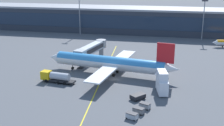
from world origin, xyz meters
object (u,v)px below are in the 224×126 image
(baggage_cart_0, at_px, (132,116))
(fuel_tanker, at_px, (56,77))
(baggage_cart_1, at_px, (139,110))
(catering_lift, at_px, (162,83))
(baggage_cart_2, at_px, (145,106))
(pushback_tug, at_px, (138,96))
(main_airliner, at_px, (110,63))

(baggage_cart_0, bearing_deg, fuel_tanker, 144.47)
(baggage_cart_0, height_order, baggage_cart_1, same)
(catering_lift, height_order, baggage_cart_2, catering_lift)
(pushback_tug, bearing_deg, baggage_cart_2, -64.63)
(main_airliner, height_order, baggage_cart_1, main_airliner)
(main_airliner, height_order, fuel_tanker, main_airliner)
(fuel_tanker, xyz_separation_m, catering_lift, (31.87, -1.84, 1.32))
(pushback_tug, bearing_deg, main_airliner, 122.07)
(main_airliner, xyz_separation_m, baggage_cart_1, (12.51, -26.06, -3.09))
(pushback_tug, bearing_deg, fuel_tanker, 163.91)
(fuel_tanker, bearing_deg, pushback_tug, -16.09)
(fuel_tanker, xyz_separation_m, baggage_cart_0, (25.88, -18.48, -0.96))
(fuel_tanker, height_order, baggage_cart_1, fuel_tanker)
(main_airliner, height_order, baggage_cart_2, main_airliner)
(pushback_tug, bearing_deg, baggage_cart_1, -81.33)
(fuel_tanker, bearing_deg, baggage_cart_2, -23.93)
(baggage_cart_0, bearing_deg, catering_lift, 70.20)
(fuel_tanker, xyz_separation_m, pushback_tug, (25.84, -7.45, -0.90))
(fuel_tanker, height_order, baggage_cart_0, fuel_tanker)
(main_airliner, relative_size, baggage_cart_1, 14.82)
(main_airliner, xyz_separation_m, catering_lift, (17.32, -12.39, -0.81))
(fuel_tanker, distance_m, baggage_cart_1, 31.21)
(main_airliner, relative_size, baggage_cart_2, 14.82)
(pushback_tug, xyz_separation_m, baggage_cart_1, (1.23, -8.05, -0.07))
(baggage_cart_2, bearing_deg, baggage_cart_1, -111.66)
(baggage_cart_2, bearing_deg, baggage_cart_0, -111.66)
(pushback_tug, relative_size, baggage_cart_0, 1.45)
(catering_lift, bearing_deg, fuel_tanker, 176.69)
(baggage_cart_2, bearing_deg, fuel_tanker, 156.07)
(pushback_tug, bearing_deg, baggage_cart_0, -89.75)
(main_airliner, xyz_separation_m, baggage_cart_2, (13.69, -23.08, -3.09))
(fuel_tanker, height_order, pushback_tug, fuel_tanker)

